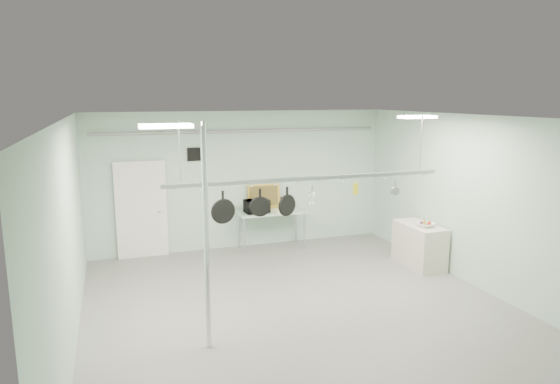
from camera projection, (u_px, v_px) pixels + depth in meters
name	position (u px, v px, depth m)	size (l,w,h in m)	color
floor	(304.00, 313.00, 8.25)	(8.00, 8.00, 0.00)	gray
ceiling	(306.00, 118.00, 7.65)	(7.00, 8.00, 0.02)	silver
back_wall	(242.00, 180.00, 11.65)	(7.00, 0.02, 3.20)	#A0C0AD
right_wall	(483.00, 204.00, 9.06)	(0.02, 8.00, 3.20)	#A0C0AD
door	(142.00, 211.00, 10.98)	(1.10, 0.10, 2.20)	silver
wall_vent	(194.00, 154.00, 11.16)	(0.30, 0.04, 0.30)	black
conduit_pipe	(242.00, 131.00, 11.35)	(0.07, 0.07, 6.60)	gray
chrome_pole	(206.00, 239.00, 6.85)	(0.08, 0.08, 3.20)	silver
prep_table	(271.00, 214.00, 11.63)	(1.60, 0.70, 0.91)	#9BB7A6
side_cabinet	(419.00, 245.00, 10.47)	(0.60, 1.20, 0.90)	beige
pot_rack	(310.00, 177.00, 8.17)	(4.80, 0.06, 1.00)	#B7B7BC
light_panel_left	(166.00, 126.00, 6.21)	(0.65, 0.30, 0.05)	white
light_panel_right	(417.00, 117.00, 8.97)	(0.65, 0.30, 0.05)	white
microwave	(257.00, 206.00, 11.40)	(0.54, 0.37, 0.30)	black
coffee_canister	(267.00, 207.00, 11.53)	(0.13, 0.13, 0.18)	silver
painting_large	(264.00, 196.00, 11.81)	(0.78, 0.05, 0.58)	gold
painting_small	(286.00, 202.00, 12.02)	(0.30, 0.04, 0.25)	black
fruit_bowl	(426.00, 225.00, 10.20)	(0.35, 0.35, 0.08)	white
skillet_left	(223.00, 207.00, 7.78)	(0.40, 0.06, 0.53)	black
skillet_mid	(260.00, 203.00, 7.97)	(0.33, 0.06, 0.46)	black
skillet_right	(287.00, 202.00, 8.12)	(0.36, 0.06, 0.49)	black
whisk	(312.00, 196.00, 8.24)	(0.21, 0.21, 0.36)	silver
grater	(356.00, 189.00, 8.49)	(0.09, 0.02, 0.22)	orange
saucepan	(395.00, 187.00, 8.73)	(0.14, 0.09, 0.26)	#B5B5BA
fruit_cluster	(426.00, 223.00, 10.20)	(0.24, 0.24, 0.09)	#9C180E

